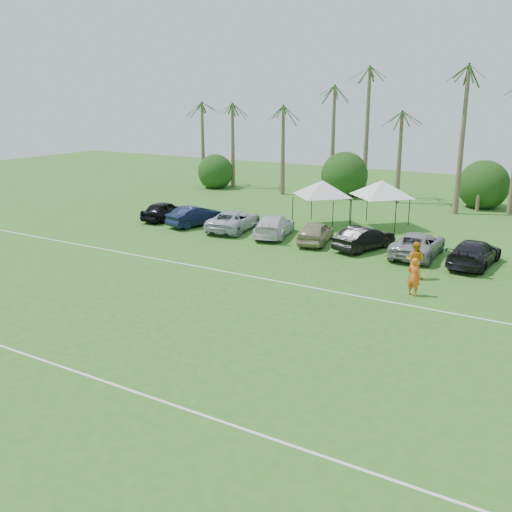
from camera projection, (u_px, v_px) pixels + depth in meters
The scene contains 24 objects.
ground at pixel (30, 400), 17.42m from camera, with size 120.00×120.00×0.00m, color #31651E.
field_lines at pixel (190, 316), 24.02m from camera, with size 80.00×12.10×0.01m.
palm_tree_0 at pixel (195, 111), 57.64m from camera, with size 2.40×2.40×8.90m.
palm_tree_1 at pixel (236, 102), 54.93m from camera, with size 2.40×2.40×9.90m.
palm_tree_2 at pixel (282, 93), 52.22m from camera, with size 2.40×2.40×10.90m.
palm_tree_3 at pixel (322, 83), 50.01m from camera, with size 2.40×2.40×11.90m.
palm_tree_4 at pixel (363, 114), 48.73m from camera, with size 2.40×2.40×8.90m.
palm_tree_5 at pixel (411, 103), 46.51m from camera, with size 2.40×2.40×9.90m.
palm_tree_6 at pixel (462, 92), 44.30m from camera, with size 2.40×2.40×10.90m.
bush_tree_0 at pixel (225, 168), 58.53m from camera, with size 4.00×4.00×4.00m.
bush_tree_1 at pixel (343, 177), 52.09m from camera, with size 4.00×4.00×4.00m.
bush_tree_2 at pixel (482, 187), 46.15m from camera, with size 4.00×4.00×4.00m.
sideline_player_a at pixel (414, 277), 26.25m from camera, with size 0.66×0.44×1.82m, color orange.
sideline_player_b at pixel (415, 260), 28.74m from camera, with size 0.93×0.73×1.92m, color orange.
canopy_tent_left at pixel (323, 180), 39.80m from camera, with size 4.68×4.68×3.79m.
canopy_tent_right at pixel (382, 180), 39.24m from camera, with size 4.80×4.80×3.89m.
parked_car_0 at pixel (164, 211), 42.40m from camera, with size 1.67×4.15×1.41m, color black.
parked_car_1 at pixel (195, 216), 40.54m from camera, with size 1.50×4.29×1.41m, color black.
parked_car_2 at pixel (234, 220), 39.10m from camera, with size 2.35×5.09×1.41m, color #B7BCC7.
parked_car_3 at pixel (274, 226), 37.53m from camera, with size 1.98×4.87×1.41m, color silver.
parked_car_4 at pixel (316, 232), 35.73m from camera, with size 1.67×4.15×1.41m, color tan.
parked_car_5 at pixel (364, 238), 34.23m from camera, with size 1.50×4.29×1.41m, color black.
parked_car_6 at pixel (418, 244), 32.81m from camera, with size 2.35×5.09×1.41m, color #949494.
parked_car_7 at pixel (474, 253), 31.00m from camera, with size 1.98×4.87×1.41m, color black.
Camera 1 is at (13.94, -9.80, 8.96)m, focal length 40.00 mm.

